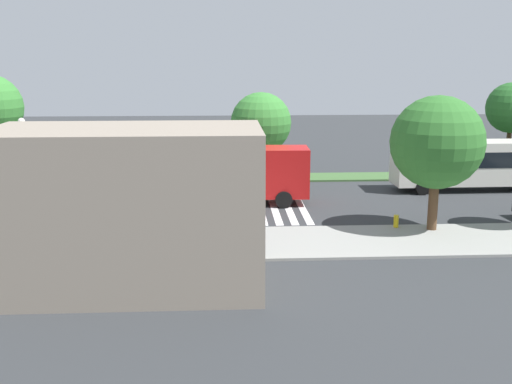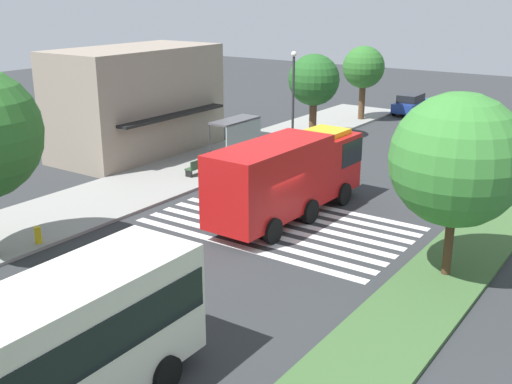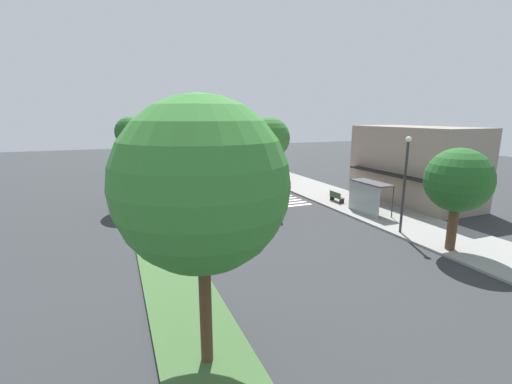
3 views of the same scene
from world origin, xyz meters
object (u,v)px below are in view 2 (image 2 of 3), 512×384
at_px(parked_car_mid, 411,103).
at_px(bus_stop_shelter, 239,131).
at_px(fire_hydrant, 38,235).
at_px(sidewalk_tree_east, 314,80).
at_px(sidewalk_tree_far_east, 364,68).
at_px(street_lamp, 293,92).
at_px(median_tree_west, 457,160).
at_px(bench_near_shelter, 198,167).
at_px(fire_truck, 291,173).

xyz_separation_m(parked_car_mid, bus_stop_shelter, (-21.04, 2.79, 1.01)).
distance_m(parked_car_mid, fire_hydrant, 36.61).
height_order(sidewalk_tree_east, sidewalk_tree_far_east, sidewalk_tree_east).
height_order(street_lamp, sidewalk_tree_far_east, street_lamp).
bearing_deg(street_lamp, sidewalk_tree_east, 6.74).
relative_size(median_tree_west, fire_hydrant, 9.54).
height_order(sidewalk_tree_east, fire_hydrant, sidewalk_tree_east).
bearing_deg(parked_car_mid, sidewalk_tree_far_east, 155.79).
bearing_deg(median_tree_west, sidewalk_tree_far_east, 31.65).
bearing_deg(sidewalk_tree_far_east, street_lamp, -177.97).
xyz_separation_m(parked_car_mid, median_tree_west, (-29.88, -13.05, 3.56)).
bearing_deg(fire_hydrant, bench_near_shelter, 5.33).
relative_size(fire_truck, sidewalk_tree_far_east, 1.68).
height_order(fire_truck, street_lamp, street_lamp).
bearing_deg(fire_truck, bus_stop_shelter, 51.36).
bearing_deg(sidewalk_tree_east, bus_stop_shelter, 175.76).
bearing_deg(bus_stop_shelter, median_tree_west, -119.16).
relative_size(bench_near_shelter, street_lamp, 0.26).
bearing_deg(parked_car_mid, median_tree_west, -157.39).
distance_m(sidewalk_tree_east, fire_hydrant, 23.79).
relative_size(parked_car_mid, bench_near_shelter, 2.99).
bearing_deg(median_tree_west, sidewalk_tree_east, 42.21).
bearing_deg(fire_truck, fire_hydrant, 145.59).
bearing_deg(sidewalk_tree_far_east, median_tree_west, -148.35).
distance_m(fire_truck, bench_near_shelter, 8.16).
xyz_separation_m(bench_near_shelter, sidewalk_tree_east, (11.98, -0.57, 3.54)).
distance_m(street_lamp, sidewalk_tree_east, 3.42).
relative_size(street_lamp, sidewalk_tree_far_east, 1.08).
bearing_deg(bench_near_shelter, median_tree_west, -107.00).
xyz_separation_m(street_lamp, sidewalk_tree_east, (3.38, 0.40, 0.31)).
distance_m(parked_car_mid, street_lamp, 16.80).
height_order(fire_truck, median_tree_west, median_tree_west).
distance_m(parked_car_mid, median_tree_west, 32.80).
xyz_separation_m(bus_stop_shelter, fire_hydrant, (-15.53, -1.09, -1.40)).
bearing_deg(sidewalk_tree_far_east, bus_stop_shelter, 177.87).
distance_m(bench_near_shelter, sidewalk_tree_east, 12.50).
xyz_separation_m(sidewalk_tree_east, fire_hydrant, (-23.51, -0.50, -3.64)).
relative_size(bus_stop_shelter, sidewalk_tree_east, 0.60).
height_order(parked_car_mid, fire_hydrant, parked_car_mid).
xyz_separation_m(fire_truck, median_tree_west, (-2.39, -8.19, 2.36)).
xyz_separation_m(sidewalk_tree_east, median_tree_west, (-16.82, -15.25, 0.31)).
xyz_separation_m(median_tree_west, fire_hydrant, (-6.69, 14.75, -3.95)).
bearing_deg(bench_near_shelter, bus_stop_shelter, 0.25).
relative_size(street_lamp, sidewalk_tree_east, 1.08).
bearing_deg(bus_stop_shelter, sidewalk_tree_east, -4.24).
bearing_deg(fire_truck, street_lamp, 32.59).
height_order(fire_truck, bench_near_shelter, fire_truck).
bearing_deg(fire_truck, bench_near_shelter, 73.69).
bearing_deg(fire_hydrant, median_tree_west, -65.62).
bearing_deg(bench_near_shelter, street_lamp, -6.47).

